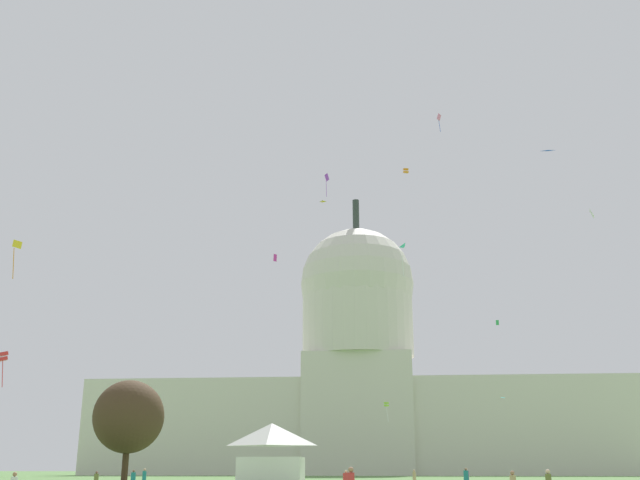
% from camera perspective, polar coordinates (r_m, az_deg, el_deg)
% --- Properties ---
extents(capitol_building, '(137.40, 30.34, 73.25)m').
position_cam_1_polar(capitol_building, '(194.87, 2.99, -10.96)').
color(capitol_building, beige).
rests_on(capitol_building, ground_plane).
extents(event_tent, '(6.84, 4.53, 6.19)m').
position_cam_1_polar(event_tent, '(78.86, -3.78, -16.17)').
color(event_tent, white).
rests_on(event_tent, ground_plane).
extents(tree_west_near, '(12.48, 12.45, 12.73)m').
position_cam_1_polar(tree_west_near, '(100.91, -14.55, -13.07)').
color(tree_west_near, '#42301E').
rests_on(tree_west_near, ground_plane).
extents(person_purple_front_center, '(0.55, 0.55, 1.74)m').
position_cam_1_polar(person_purple_front_center, '(73.95, 11.26, -17.63)').
color(person_purple_front_center, '#703D93').
rests_on(person_purple_front_center, ground_plane).
extents(person_teal_lawn_far_left, '(0.55, 0.55, 1.75)m').
position_cam_1_polar(person_teal_lawn_far_left, '(70.23, 11.23, -17.66)').
color(person_teal_lawn_far_left, '#1E757A').
rests_on(person_teal_lawn_far_left, ground_plane).
extents(person_teal_front_left, '(0.60, 0.60, 1.59)m').
position_cam_1_polar(person_teal_front_left, '(74.82, -14.24, -17.50)').
color(person_teal_front_left, '#1E757A').
rests_on(person_teal_front_left, ground_plane).
extents(person_tan_mid_left, '(0.44, 0.44, 1.58)m').
position_cam_1_polar(person_tan_mid_left, '(88.97, 7.30, -17.73)').
color(person_tan_mid_left, tan).
rests_on(person_tan_mid_left, ground_plane).
extents(person_olive_edge_east, '(0.58, 0.58, 1.47)m').
position_cam_1_polar(person_olive_edge_east, '(74.26, -16.91, -17.34)').
color(person_olive_edge_east, olive).
rests_on(person_olive_edge_east, ground_plane).
extents(person_teal_mid_center, '(0.43, 0.43, 1.72)m').
position_cam_1_polar(person_teal_mid_center, '(67.54, -13.44, -17.56)').
color(person_teal_mid_center, '#1E757A').
rests_on(person_teal_mid_center, ground_plane).
extents(kite_white_high, '(0.76, 1.35, 1.53)m').
position_cam_1_polar(kite_white_high, '(130.23, 20.25, 1.93)').
color(kite_white_high, white).
extents(kite_blue_high, '(1.81, 0.96, 0.45)m').
position_cam_1_polar(kite_blue_high, '(119.92, 17.14, 6.42)').
color(kite_blue_high, blue).
extents(kite_lime_low, '(0.93, 0.93, 3.54)m').
position_cam_1_polar(kite_lime_low, '(139.23, 5.15, -12.56)').
color(kite_lime_low, '#8CD133').
extents(kite_gold_high, '(1.17, 0.91, 0.17)m').
position_cam_1_polar(kite_gold_high, '(150.43, 0.18, 2.93)').
color(kite_gold_high, gold).
extents(kite_cyan_mid, '(0.79, 1.36, 2.97)m').
position_cam_1_polar(kite_cyan_mid, '(76.70, 6.16, -0.94)').
color(kite_cyan_mid, '#33BCDB').
extents(kite_turquoise_low, '(1.41, 1.27, 0.25)m').
position_cam_1_polar(kite_turquoise_low, '(171.05, 14.07, -11.87)').
color(kite_turquoise_low, teal).
extents(kite_yellow_mid, '(0.71, 0.81, 3.91)m').
position_cam_1_polar(kite_yellow_mid, '(77.79, -22.41, -0.68)').
color(kite_yellow_mid, yellow).
extents(kite_red_low, '(1.21, 1.20, 3.72)m').
position_cam_1_polar(kite_red_low, '(84.41, -23.28, -8.30)').
color(kite_red_low, red).
extents(kite_green_mid, '(0.68, 0.44, 1.17)m').
position_cam_1_polar(kite_green_mid, '(167.29, 13.54, -6.22)').
color(kite_green_mid, green).
extents(kite_pink_high, '(0.84, 0.65, 3.46)m').
position_cam_1_polar(kite_pink_high, '(129.77, 9.18, 9.23)').
color(kite_pink_high, pink).
extents(kite_violet_high, '(0.92, 0.64, 4.52)m').
position_cam_1_polar(kite_violet_high, '(136.21, 0.53, 4.70)').
color(kite_violet_high, purple).
extents(kite_magenta_high, '(0.54, 0.81, 1.34)m').
position_cam_1_polar(kite_magenta_high, '(132.63, -3.48, -1.38)').
color(kite_magenta_high, '#D1339E').
extents(kite_orange_high, '(0.98, 1.03, 1.09)m').
position_cam_1_polar(kite_orange_high, '(132.37, 6.64, 5.34)').
color(kite_orange_high, orange).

